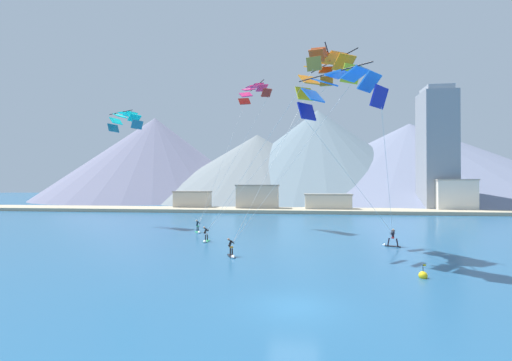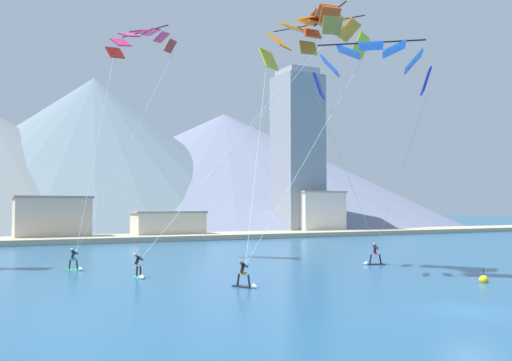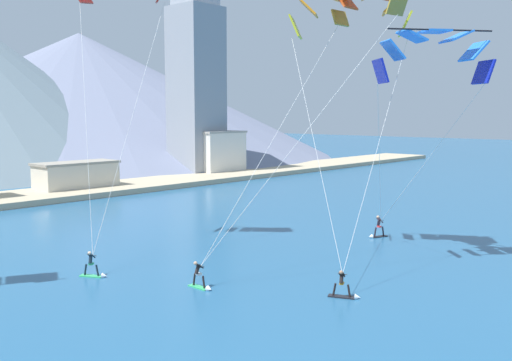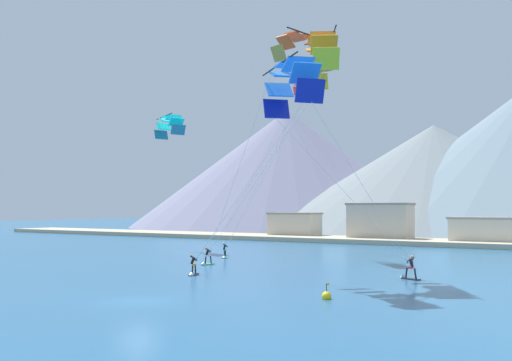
{
  "view_description": "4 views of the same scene",
  "coord_description": "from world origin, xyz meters",
  "px_view_note": "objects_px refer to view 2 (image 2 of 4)",
  "views": [
    {
      "loc": [
        0.2,
        -17.2,
        6.15
      ],
      "look_at": [
        -3.85,
        16.13,
        6.47
      ],
      "focal_mm": 24.0,
      "sensor_mm": 36.0,
      "label": 1
    },
    {
      "loc": [
        -20.0,
        -17.83,
        4.59
      ],
      "look_at": [
        -0.93,
        18.16,
        6.44
      ],
      "focal_mm": 40.0,
      "sensor_mm": 36.0,
      "label": 2
    },
    {
      "loc": [
        -30.52,
        -5.39,
        9.82
      ],
      "look_at": [
        -2.97,
        19.73,
        5.49
      ],
      "focal_mm": 40.0,
      "sensor_mm": 36.0,
      "label": 3
    },
    {
      "loc": [
        22.65,
        -22.91,
        5.08
      ],
      "look_at": [
        -0.76,
        12.93,
        7.2
      ],
      "focal_mm": 40.0,
      "sensor_mm": 36.0,
      "label": 4
    }
  ],
  "objects_px": {
    "kitesurfer_near_lead": "(139,271)",
    "parafoil_kite_far_left": "(371,64)",
    "parafoil_kite_near_lead": "(319,26)",
    "parafoil_kite_near_trail": "(313,36)",
    "parafoil_kite_mid_center": "(141,40)",
    "kitesurfer_mid_center": "(75,264)",
    "kitesurfer_far_left": "(373,258)",
    "race_marker_buoy": "(484,280)",
    "kitesurfer_near_trail": "(246,280)"
  },
  "relations": [
    {
      "from": "kitesurfer_near_lead",
      "to": "parafoil_kite_far_left",
      "type": "xyz_separation_m",
      "value": [
        13.0,
        -7.27,
        13.32
      ]
    },
    {
      "from": "kitesurfer_far_left",
      "to": "parafoil_kite_near_trail",
      "type": "height_order",
      "value": "parafoil_kite_near_trail"
    },
    {
      "from": "kitesurfer_near_trail",
      "to": "race_marker_buoy",
      "type": "height_order",
      "value": "kitesurfer_near_trail"
    },
    {
      "from": "parafoil_kite_far_left",
      "to": "race_marker_buoy",
      "type": "bearing_deg",
      "value": -43.13
    },
    {
      "from": "kitesurfer_mid_center",
      "to": "kitesurfer_far_left",
      "type": "height_order",
      "value": "kitesurfer_far_left"
    },
    {
      "from": "kitesurfer_far_left",
      "to": "parafoil_kite_near_lead",
      "type": "height_order",
      "value": "parafoil_kite_near_lead"
    },
    {
      "from": "kitesurfer_near_trail",
      "to": "kitesurfer_mid_center",
      "type": "relative_size",
      "value": 1.02
    },
    {
      "from": "kitesurfer_near_lead",
      "to": "parafoil_kite_mid_center",
      "type": "xyz_separation_m",
      "value": [
        3.52,
        12.2,
        18.59
      ]
    },
    {
      "from": "kitesurfer_near_trail",
      "to": "parafoil_kite_near_lead",
      "type": "bearing_deg",
      "value": 26.34
    },
    {
      "from": "kitesurfer_near_trail",
      "to": "parafoil_kite_near_lead",
      "type": "relative_size",
      "value": 0.1
    },
    {
      "from": "kitesurfer_near_trail",
      "to": "parafoil_kite_near_trail",
      "type": "xyz_separation_m",
      "value": [
        8.19,
        5.45,
        16.61
      ]
    },
    {
      "from": "parafoil_kite_mid_center",
      "to": "race_marker_buoy",
      "type": "relative_size",
      "value": 18.48
    },
    {
      "from": "kitesurfer_near_trail",
      "to": "kitesurfer_far_left",
      "type": "distance_m",
      "value": 16.04
    },
    {
      "from": "parafoil_kite_near_trail",
      "to": "race_marker_buoy",
      "type": "distance_m",
      "value": 20.48
    },
    {
      "from": "kitesurfer_near_trail",
      "to": "kitesurfer_mid_center",
      "type": "height_order",
      "value": "kitesurfer_mid_center"
    },
    {
      "from": "kitesurfer_near_lead",
      "to": "kitesurfer_near_trail",
      "type": "bearing_deg",
      "value": -59.26
    },
    {
      "from": "kitesurfer_far_left",
      "to": "parafoil_kite_mid_center",
      "type": "height_order",
      "value": "parafoil_kite_mid_center"
    },
    {
      "from": "parafoil_kite_far_left",
      "to": "kitesurfer_far_left",
      "type": "bearing_deg",
      "value": 50.65
    },
    {
      "from": "kitesurfer_far_left",
      "to": "parafoil_kite_mid_center",
      "type": "relative_size",
      "value": 0.1
    },
    {
      "from": "kitesurfer_mid_center",
      "to": "parafoil_kite_mid_center",
      "type": "relative_size",
      "value": 0.09
    },
    {
      "from": "parafoil_kite_mid_center",
      "to": "parafoil_kite_far_left",
      "type": "xyz_separation_m",
      "value": [
        9.48,
        -19.47,
        -5.28
      ]
    },
    {
      "from": "parafoil_kite_near_lead",
      "to": "parafoil_kite_mid_center",
      "type": "xyz_separation_m",
      "value": [
        -8.28,
        15.37,
        1.83
      ]
    },
    {
      "from": "kitesurfer_mid_center",
      "to": "parafoil_kite_near_trail",
      "type": "xyz_separation_m",
      "value": [
        15.1,
        -8.06,
        16.58
      ]
    },
    {
      "from": "kitesurfer_far_left",
      "to": "race_marker_buoy",
      "type": "relative_size",
      "value": 1.76
    },
    {
      "from": "parafoil_kite_near_trail",
      "to": "kitesurfer_near_lead",
      "type": "bearing_deg",
      "value": 173.0
    },
    {
      "from": "kitesurfer_near_lead",
      "to": "parafoil_kite_near_trail",
      "type": "bearing_deg",
      "value": -7.0
    },
    {
      "from": "kitesurfer_near_trail",
      "to": "parafoil_kite_mid_center",
      "type": "distance_m",
      "value": 26.73
    },
    {
      "from": "kitesurfer_mid_center",
      "to": "kitesurfer_far_left",
      "type": "xyz_separation_m",
      "value": [
        21.5,
        -6.84,
        0.09
      ]
    },
    {
      "from": "kitesurfer_near_lead",
      "to": "kitesurfer_near_trail",
      "type": "relative_size",
      "value": 0.99
    },
    {
      "from": "kitesurfer_far_left",
      "to": "parafoil_kite_near_lead",
      "type": "distance_m",
      "value": 18.29
    },
    {
      "from": "parafoil_kite_near_lead",
      "to": "parafoil_kite_far_left",
      "type": "height_order",
      "value": "parafoil_kite_near_lead"
    },
    {
      "from": "kitesurfer_mid_center",
      "to": "kitesurfer_far_left",
      "type": "relative_size",
      "value": 0.96
    },
    {
      "from": "kitesurfer_far_left",
      "to": "race_marker_buoy",
      "type": "xyz_separation_m",
      "value": [
        -0.96,
        -11.46,
        -0.39
      ]
    },
    {
      "from": "parafoil_kite_near_lead",
      "to": "kitesurfer_mid_center",
      "type": "bearing_deg",
      "value": 146.32
    },
    {
      "from": "kitesurfer_near_trail",
      "to": "parafoil_kite_near_trail",
      "type": "bearing_deg",
      "value": 33.67
    },
    {
      "from": "kitesurfer_far_left",
      "to": "kitesurfer_near_trail",
      "type": "bearing_deg",
      "value": -155.41
    },
    {
      "from": "kitesurfer_near_lead",
      "to": "kitesurfer_far_left",
      "type": "relative_size",
      "value": 0.97
    },
    {
      "from": "kitesurfer_mid_center",
      "to": "parafoil_kite_near_lead",
      "type": "bearing_deg",
      "value": -33.68
    },
    {
      "from": "kitesurfer_near_trail",
      "to": "kitesurfer_far_left",
      "type": "relative_size",
      "value": 0.98
    },
    {
      "from": "kitesurfer_near_trail",
      "to": "kitesurfer_mid_center",
      "type": "distance_m",
      "value": 15.18
    },
    {
      "from": "kitesurfer_mid_center",
      "to": "race_marker_buoy",
      "type": "distance_m",
      "value": 27.51
    },
    {
      "from": "kitesurfer_near_lead",
      "to": "race_marker_buoy",
      "type": "height_order",
      "value": "kitesurfer_near_lead"
    },
    {
      "from": "kitesurfer_near_lead",
      "to": "parafoil_kite_near_lead",
      "type": "relative_size",
      "value": 0.1
    },
    {
      "from": "parafoil_kite_near_trail",
      "to": "parafoil_kite_mid_center",
      "type": "bearing_deg",
      "value": 122.7
    },
    {
      "from": "kitesurfer_near_lead",
      "to": "race_marker_buoy",
      "type": "xyz_separation_m",
      "value": [
        17.78,
        -11.75,
        -0.31
      ]
    },
    {
      "from": "kitesurfer_near_trail",
      "to": "parafoil_kite_far_left",
      "type": "xyz_separation_m",
      "value": [
        8.86,
        -0.31,
        13.34
      ]
    },
    {
      "from": "parafoil_kite_mid_center",
      "to": "kitesurfer_near_trail",
      "type": "bearing_deg",
      "value": -88.15
    },
    {
      "from": "race_marker_buoy",
      "to": "parafoil_kite_far_left",
      "type": "bearing_deg",
      "value": 136.87
    },
    {
      "from": "kitesurfer_near_trail",
      "to": "race_marker_buoy",
      "type": "relative_size",
      "value": 1.72
    },
    {
      "from": "race_marker_buoy",
      "to": "kitesurfer_near_lead",
      "type": "bearing_deg",
      "value": 146.55
    }
  ]
}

